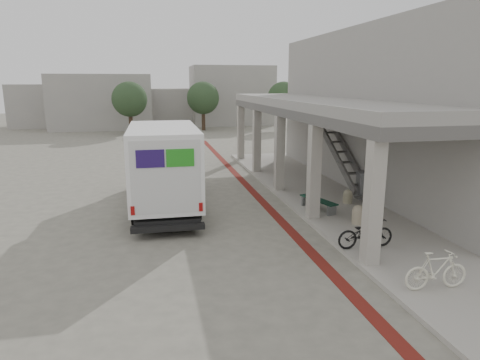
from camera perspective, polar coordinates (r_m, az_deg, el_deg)
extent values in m
plane|color=#666358|center=(14.13, 2.34, -6.51)|extent=(120.00, 120.00, 0.00)
cube|color=maroon|center=(16.22, 4.03, -3.95)|extent=(0.35, 40.00, 0.01)
cube|color=#A29B91|center=(15.54, 16.84, -5.02)|extent=(4.40, 28.00, 0.12)
cube|color=gray|center=(20.45, 19.76, 8.80)|extent=(4.30, 17.00, 7.00)
cube|color=#585552|center=(18.77, 9.83, 9.06)|extent=(3.40, 16.90, 0.35)
cube|color=gray|center=(18.75, 9.87, 10.13)|extent=(3.40, 16.90, 0.35)
cube|color=gray|center=(47.19, -17.89, 9.91)|extent=(10.00, 6.00, 5.50)
cube|color=gray|center=(51.04, -9.44, 9.68)|extent=(8.00, 6.00, 4.00)
cube|color=gray|center=(49.81, -1.16, 11.22)|extent=(9.00, 6.00, 6.50)
cube|color=gray|center=(51.10, -24.30, 9.02)|extent=(7.00, 5.00, 4.50)
cylinder|color=#38281C|center=(41.10, -14.36, 7.61)|extent=(0.36, 0.36, 2.40)
sphere|color=#243A22|center=(40.98, -14.52, 10.39)|extent=(3.20, 3.20, 3.20)
cylinder|color=#38281C|center=(43.38, -4.90, 8.22)|extent=(0.36, 0.36, 2.40)
sphere|color=#243A22|center=(43.27, -4.95, 10.86)|extent=(3.20, 3.20, 3.20)
cylinder|color=#38281C|center=(44.11, 5.74, 8.28)|extent=(0.36, 0.36, 2.40)
sphere|color=#243A22|center=(44.00, 5.80, 10.87)|extent=(3.20, 3.20, 3.20)
cube|color=black|center=(16.70, -10.00, -2.24)|extent=(2.12, 6.86, 0.29)
cube|color=white|center=(15.51, -10.12, 2.34)|extent=(2.40, 5.11, 2.54)
cube|color=white|center=(18.86, -10.37, 3.73)|extent=(2.36, 1.88, 2.25)
cube|color=white|center=(20.01, -10.33, 1.84)|extent=(2.16, 0.61, 0.78)
cube|color=black|center=(19.56, -10.48, 5.64)|extent=(2.15, 0.50, 1.03)
cube|color=black|center=(13.35, -9.57, -6.31)|extent=(2.25, 0.27, 0.18)
cube|color=#261256|center=(16.14, -14.44, 4.12)|extent=(0.03, 1.37, 0.73)
cube|color=#248F1F|center=(14.69, -14.71, 3.28)|extent=(0.03, 1.37, 0.73)
cube|color=#261256|center=(12.88, -11.89, 2.78)|extent=(0.83, 0.04, 0.54)
cube|color=#248F1F|center=(12.90, -7.98, 2.94)|extent=(0.83, 0.04, 0.54)
cylinder|color=black|center=(19.17, -13.28, -0.28)|extent=(0.28, 0.88, 0.88)
cylinder|color=black|center=(19.20, -7.15, -0.01)|extent=(0.28, 0.88, 0.88)
cylinder|color=black|center=(14.82, -13.77, -4.16)|extent=(0.28, 0.88, 0.88)
cylinder|color=black|center=(14.86, -5.83, -3.80)|extent=(0.28, 0.88, 0.88)
cube|color=gray|center=(15.40, 12.12, -3.96)|extent=(0.38, 0.19, 0.37)
cube|color=gray|center=(16.47, 8.77, -2.72)|extent=(0.38, 0.19, 0.37)
cube|color=#113424|center=(15.79, 10.04, -2.68)|extent=(0.63, 1.70, 0.04)
cube|color=#113424|center=(15.87, 10.42, -2.61)|extent=(0.63, 1.70, 0.04)
cube|color=#113424|center=(15.96, 10.79, -2.54)|extent=(0.63, 1.70, 0.04)
cylinder|color=gray|center=(14.72, 15.51, -4.82)|extent=(0.43, 0.43, 0.43)
sphere|color=gray|center=(14.66, 15.56, -4.03)|extent=(0.43, 0.43, 0.43)
cylinder|color=gray|center=(17.10, 14.15, -2.41)|extent=(0.35, 0.35, 0.35)
sphere|color=gray|center=(17.06, 14.18, -1.84)|extent=(0.35, 0.35, 0.35)
cube|color=slate|center=(17.87, 16.16, -0.68)|extent=(0.61, 0.74, 1.08)
imported|color=black|center=(12.62, 16.38, -6.79)|extent=(1.66, 0.60, 0.87)
imported|color=silver|center=(10.75, 24.72, -10.89)|extent=(1.53, 0.49, 0.91)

